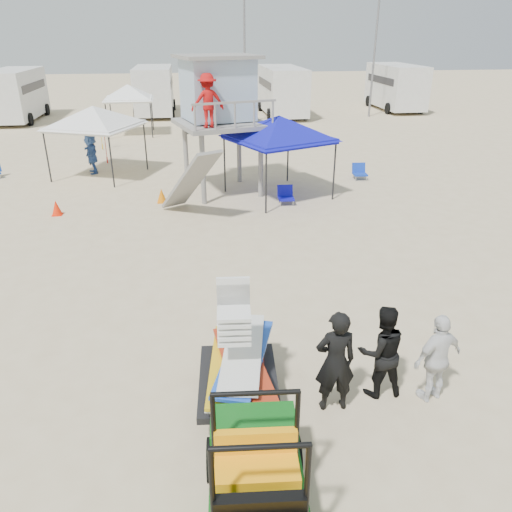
{
  "coord_description": "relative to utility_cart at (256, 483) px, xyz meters",
  "views": [
    {
      "loc": [
        -0.76,
        -6.4,
        5.61
      ],
      "look_at": [
        0.5,
        3.0,
        1.3
      ],
      "focal_mm": 35.0,
      "sensor_mm": 36.0,
      "label": 1
    }
  ],
  "objects": [
    {
      "name": "ground",
      "position": [
        0.2,
        2.25,
        -0.81
      ],
      "size": [
        140.0,
        140.0,
        0.0
      ],
      "primitive_type": "plane",
      "color": "beige",
      "rests_on": "ground"
    },
    {
      "name": "utility_cart",
      "position": [
        0.0,
        0.0,
        0.0
      ],
      "size": [
        1.31,
        2.38,
        1.75
      ],
      "color": "#0D5313",
      "rests_on": "ground"
    },
    {
      "name": "surf_trailer",
      "position": [
        0.0,
        2.33,
        -0.01
      ],
      "size": [
        1.38,
        2.36,
        1.97
      ],
      "color": "black",
      "rests_on": "ground"
    },
    {
      "name": "man_left",
      "position": [
        1.52,
        2.03,
        0.08
      ],
      "size": [
        0.65,
        0.43,
        1.78
      ],
      "primitive_type": "imported",
      "rotation": [
        0.0,
        0.0,
        3.14
      ],
      "color": "black",
      "rests_on": "ground"
    },
    {
      "name": "man_mid",
      "position": [
        2.37,
        2.28,
        0.01
      ],
      "size": [
        0.81,
        0.64,
        1.65
      ],
      "primitive_type": "imported",
      "rotation": [
        0.0,
        0.0,
        3.16
      ],
      "color": "black",
      "rests_on": "ground"
    },
    {
      "name": "man_right",
      "position": [
        3.22,
        2.03,
        -0.02
      ],
      "size": [
        1.0,
        0.65,
        1.58
      ],
      "primitive_type": "imported",
      "rotation": [
        0.0,
        0.0,
        3.46
      ],
      "color": "silver",
      "rests_on": "ground"
    },
    {
      "name": "lifeguard_tower",
      "position": [
        0.55,
        14.22,
        2.71
      ],
      "size": [
        3.62,
        3.62,
        4.72
      ],
      "color": "gray",
      "rests_on": "ground"
    },
    {
      "name": "canopy_blue",
      "position": [
        2.61,
        13.38,
        1.94
      ],
      "size": [
        3.99,
        3.99,
        3.3
      ],
      "color": "black",
      "rests_on": "ground"
    },
    {
      "name": "canopy_white_a",
      "position": [
        -4.29,
        17.13,
        1.89
      ],
      "size": [
        3.94,
        3.94,
        3.25
      ],
      "color": "black",
      "rests_on": "ground"
    },
    {
      "name": "canopy_white_c",
      "position": [
        -3.83,
        26.23,
        1.84
      ],
      "size": [
        2.67,
        2.67,
        3.21
      ],
      "color": "black",
      "rests_on": "ground"
    },
    {
      "name": "umbrella_a",
      "position": [
        -4.33,
        19.22,
        0.09
      ],
      "size": [
        2.39,
        2.42,
        1.81
      ],
      "primitive_type": "imported",
      "rotation": [
        0.0,
        0.0,
        -0.24
      ],
      "color": "red",
      "rests_on": "ground"
    },
    {
      "name": "umbrella_b",
      "position": [
        -4.95,
        22.24,
        0.01
      ],
      "size": [
        2.38,
        2.4,
        1.65
      ],
      "primitive_type": "imported",
      "rotation": [
        0.0,
        0.0,
        0.41
      ],
      "color": "gold",
      "rests_on": "ground"
    },
    {
      "name": "cone_near",
      "position": [
        -5.02,
        12.24,
        -0.56
      ],
      "size": [
        0.34,
        0.34,
        0.5
      ],
      "primitive_type": "cone",
      "color": "#FF2608",
      "rests_on": "ground"
    },
    {
      "name": "cone_far",
      "position": [
        -1.62,
        13.14,
        -0.56
      ],
      "size": [
        0.34,
        0.34,
        0.5
      ],
      "primitive_type": "cone",
      "color": "orange",
      "rests_on": "ground"
    },
    {
      "name": "beach_chair_b",
      "position": [
        2.72,
        12.41,
        -0.5
      ],
      "size": [
        0.57,
        0.6,
        0.64
      ],
      "color": "#0F0FA6",
      "rests_on": "ground"
    },
    {
      "name": "beach_chair_c",
      "position": [
        6.32,
        15.17,
        -0.5
      ],
      "size": [
        0.57,
        0.6,
        0.64
      ],
      "color": "#1035B3",
      "rests_on": "ground"
    },
    {
      "name": "rv_far_left",
      "position": [
        -11.8,
        32.25,
        0.99
      ],
      "size": [
        2.64,
        6.8,
        3.25
      ],
      "color": "silver",
      "rests_on": "ground"
    },
    {
      "name": "rv_mid_left",
      "position": [
        -2.8,
        33.75,
        0.99
      ],
      "size": [
        2.65,
        6.5,
        3.25
      ],
      "color": "silver",
      "rests_on": "ground"
    },
    {
      "name": "rv_mid_right",
      "position": [
        6.2,
        32.25,
        0.99
      ],
      "size": [
        2.64,
        7.0,
        3.25
      ],
      "color": "silver",
      "rests_on": "ground"
    },
    {
      "name": "rv_far_right",
      "position": [
        15.2,
        33.75,
        0.99
      ],
      "size": [
        2.64,
        6.6,
        3.25
      ],
      "color": "silver",
      "rests_on": "ground"
    },
    {
      "name": "light_pole_left",
      "position": [
        3.2,
        29.25,
        3.19
      ],
      "size": [
        0.14,
        0.14,
        8.0
      ],
      "primitive_type": "cylinder",
      "color": "slate",
      "rests_on": "ground"
    },
    {
      "name": "light_pole_right",
      "position": [
        12.2,
        30.75,
        3.19
      ],
      "size": [
        0.14,
        0.14,
        8.0
      ],
      "primitive_type": "cylinder",
      "color": "slate",
      "rests_on": "ground"
    },
    {
      "name": "distant_beachgoers",
      "position": [
        -2.97,
        21.0,
        0.04
      ],
      "size": [
        5.09,
        9.57,
        1.71
      ],
      "color": "#365AA3",
      "rests_on": "ground"
    }
  ]
}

